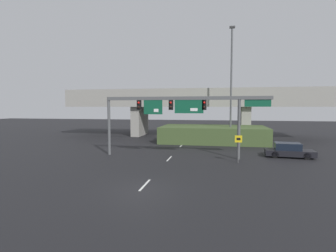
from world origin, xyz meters
TOP-DOWN VIEW (x-y plane):
  - ground_plane at (0.00, 0.00)m, footprint 160.00×160.00m
  - lane_markings at (0.00, 13.47)m, footprint 0.14×27.61m
  - signal_gantry at (0.93, 10.13)m, footprint 15.68×0.44m
  - speed_limit_sign at (6.17, 8.44)m, footprint 0.60×0.11m
  - highway_light_pole_near at (6.09, 20.74)m, footprint 0.70×0.36m
  - overpass_bridge at (-0.00, 28.25)m, footprint 40.38×7.25m
  - grass_embankment at (3.83, 21.80)m, footprint 14.08×7.65m
  - parked_sedan_near_right at (11.17, 12.11)m, footprint 4.56×2.24m

SIDE VIEW (x-z plane):
  - ground_plane at x=0.00m, z-range 0.00..0.00m
  - lane_markings at x=0.00m, z-range 0.00..0.01m
  - parked_sedan_near_right at x=11.17m, z-range -0.05..1.33m
  - grass_embankment at x=3.83m, z-range 0.00..2.15m
  - speed_limit_sign at x=6.17m, z-range 0.37..2.82m
  - signal_gantry at x=0.93m, z-range 1.82..7.63m
  - overpass_bridge at x=0.00m, z-range 1.59..9.20m
  - highway_light_pole_near at x=6.09m, z-range 0.38..15.50m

